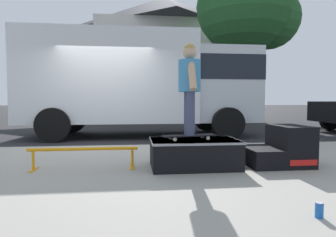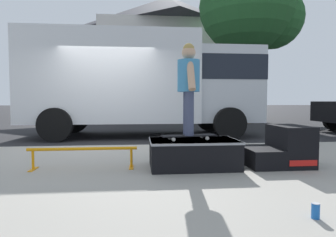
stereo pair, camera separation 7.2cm
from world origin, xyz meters
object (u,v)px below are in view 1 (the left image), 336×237
(kicker_ramp, at_px, (281,149))
(street_tree_main, at_px, (249,9))
(skateboard, at_px, (189,136))
(box_truck, at_px, (143,81))
(skater_kid, at_px, (189,81))
(grind_rail, at_px, (84,153))
(soda_can, at_px, (319,210))
(skate_box, at_px, (194,152))

(kicker_ramp, distance_m, street_tree_main, 11.45)
(kicker_ramp, xyz_separation_m, street_tree_main, (3.34, 9.69, 5.10))
(kicker_ramp, relative_size, street_tree_main, 0.11)
(kicker_ramp, bearing_deg, skateboard, -179.76)
(box_truck, bearing_deg, kicker_ramp, -69.18)
(skater_kid, bearing_deg, grind_rail, 177.06)
(kicker_ramp, height_order, box_truck, box_truck)
(skateboard, bearing_deg, soda_can, -69.59)
(box_truck, bearing_deg, skate_box, -83.36)
(grind_rail, bearing_deg, skate_box, -2.58)
(soda_can, xyz_separation_m, box_truck, (-1.22, 6.91, 1.52))
(skate_box, distance_m, skateboard, 0.25)
(skate_box, relative_size, kicker_ramp, 1.39)
(skate_box, xyz_separation_m, street_tree_main, (4.65, 9.69, 5.13))
(street_tree_main, bearing_deg, kicker_ramp, -109.01)
(skateboard, relative_size, skater_kid, 0.62)
(grind_rail, bearing_deg, box_truck, 78.69)
(skateboard, bearing_deg, street_tree_main, 64.01)
(skate_box, bearing_deg, skater_kid, -175.28)
(skateboard, bearing_deg, skater_kid, -45.00)
(skateboard, distance_m, skater_kid, 0.77)
(grind_rail, distance_m, box_truck, 5.18)
(skateboard, bearing_deg, box_truck, 95.79)
(box_truck, relative_size, street_tree_main, 0.88)
(skater_kid, bearing_deg, skateboard, 135.00)
(skater_kid, bearing_deg, kicker_ramp, 0.24)
(kicker_ramp, xyz_separation_m, skater_kid, (-1.39, -0.01, 0.98))
(skate_box, height_order, skater_kid, skater_kid)
(kicker_ramp, xyz_separation_m, grind_rail, (-2.87, 0.07, -0.01))
(kicker_ramp, relative_size, box_truck, 0.13)
(skate_box, xyz_separation_m, skateboard, (-0.07, -0.01, 0.24))
(skater_kid, xyz_separation_m, box_truck, (-0.51, 4.98, 0.35))
(skateboard, bearing_deg, skate_box, 4.72)
(kicker_ramp, bearing_deg, soda_can, -109.20)
(kicker_ramp, relative_size, grind_rail, 0.59)
(grind_rail, bearing_deg, skateboard, -2.94)
(skateboard, bearing_deg, grind_rail, 177.06)
(skate_box, xyz_separation_m, grind_rail, (-1.56, 0.07, 0.02))
(grind_rail, relative_size, box_truck, 0.22)
(grind_rail, bearing_deg, kicker_ramp, -1.41)
(kicker_ramp, relative_size, skateboard, 1.12)
(skateboard, distance_m, soda_can, 2.09)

